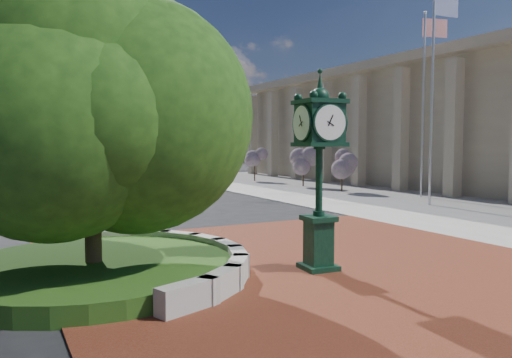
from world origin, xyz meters
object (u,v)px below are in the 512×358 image
Objects in this scene: flagpole_a at (423,103)px; street_lamp_far at (40,117)px; flagpole_b at (432,94)px; parked_car at (87,168)px; street_lamp_near at (119,105)px; post_clock at (319,163)px.

street_lamp_far is (-16.81, 32.99, 0.33)m from flagpole_a.
flagpole_b reaches higher than street_lamp_far.
parked_car is 9.43m from street_lamp_near.
street_lamp_near is at bearing -71.29° from street_lamp_far.
post_clock is 30.10m from street_lamp_near.
street_lamp_near is 14.48m from street_lamp_far.
street_lamp_far reaches higher than parked_car.
street_lamp_far reaches higher than post_clock.
street_lamp_far is (-2.57, 43.54, 2.99)m from post_clock.
street_lamp_near is at bearing 113.97° from flagpole_b.
street_lamp_near is 1.08× the size of street_lamp_far.
parked_car is at bearing -60.82° from street_lamp_far.
flagpole_b is at bearing -90.74° from parked_car.
parked_car is 32.17m from flagpole_b.
post_clock reaches higher than parked_car.
post_clock is 37.62m from parked_car.
flagpole_a is 22.82m from street_lamp_near.
street_lamp_far is (-3.33, 5.97, 4.78)m from parked_car.
flagpole_a is 37.03m from street_lamp_far.
flagpole_a is at bearing -57.75° from street_lamp_near.
street_lamp_far is (-4.64, 13.71, -0.44)m from street_lamp_near.
flagpole_b reaches higher than street_lamp_near.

